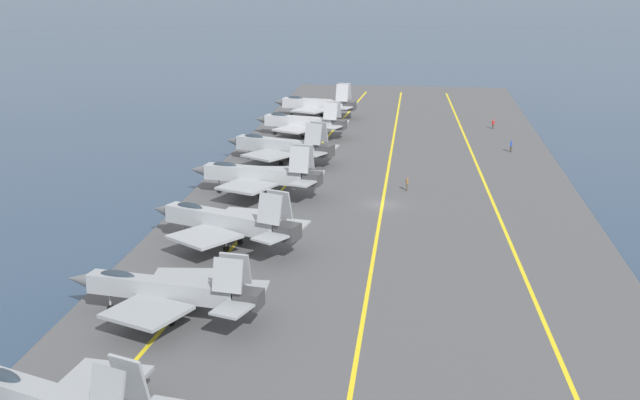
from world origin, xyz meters
name	(u,v)px	position (x,y,z in m)	size (l,w,h in m)	color
ground_plane	(382,208)	(0.00, 0.00, 0.00)	(2000.00, 2000.00, 0.00)	navy
carrier_deck	(382,206)	(0.00, 0.00, 0.20)	(195.07, 47.45, 0.40)	#4C4C4F
deck_stripe_foul_line	(496,208)	(0.00, -13.05, 0.40)	(175.57, 0.36, 0.01)	yellow
deck_stripe_centerline	(382,205)	(0.00, 0.00, 0.40)	(175.57, 0.36, 0.01)	yellow
deck_stripe_edge_line	(273,201)	(0.00, 13.05, 0.40)	(175.57, 0.36, 0.01)	yellow
parked_jet_second	(166,290)	(-33.80, 15.34, 2.89)	(12.42, 16.76, 5.87)	gray
parked_jet_third	(225,221)	(-16.61, 14.77, 3.09)	(13.22, 17.11, 6.44)	#93999E
parked_jet_fourth	(257,175)	(1.78, 15.23, 3.11)	(13.28, 16.90, 6.68)	#93999E
parked_jet_fifth	(280,146)	(19.28, 15.50, 2.81)	(13.34, 17.07, 6.26)	#93999E
parked_jet_sixth	(301,122)	(37.40, 15.03, 2.83)	(12.66, 15.90, 6.04)	#A8AAAF
parked_jet_seventh	(315,104)	(54.93, 14.94, 2.91)	(12.78, 15.91, 6.51)	#A8AAAF
crew_blue_vest	(511,145)	(30.07, -17.85, 1.42)	(0.44, 0.37, 1.84)	#383328
crew_red_vest	(493,124)	(47.97, -16.70, 1.31)	(0.45, 0.45, 1.66)	#383328
crew_brown_vest	(407,183)	(6.41, -2.75, 1.34)	(0.43, 0.35, 1.71)	#4C473D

